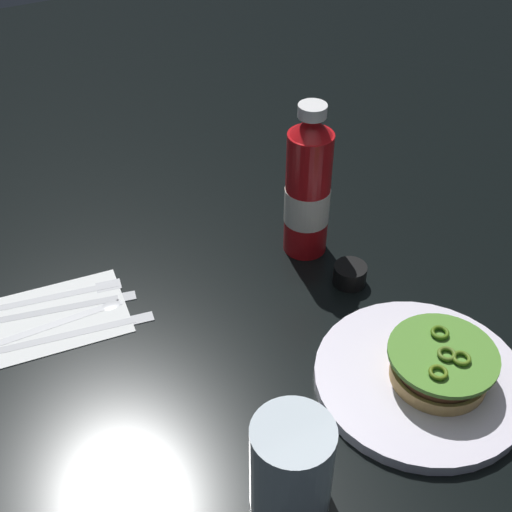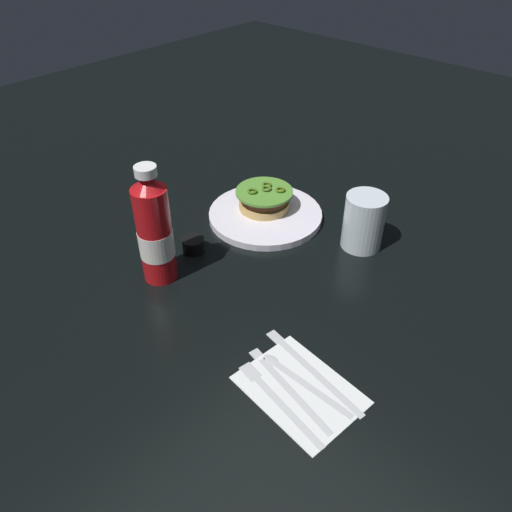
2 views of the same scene
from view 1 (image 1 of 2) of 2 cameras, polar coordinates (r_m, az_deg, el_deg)
ground_plane at (r=0.88m, az=2.08°, el=-10.63°), size 3.00×3.00×0.00m
dinner_plate at (r=0.89m, az=13.54°, el=-9.98°), size 0.27×0.27×0.02m
burger_sandwich at (r=0.87m, az=15.19°, el=-8.80°), size 0.13×0.13×0.05m
ketchup_bottle at (r=1.01m, az=4.36°, el=5.54°), size 0.07×0.07×0.25m
water_glass at (r=0.73m, az=2.98°, el=-17.20°), size 0.09×0.09×0.12m
condiment_cup at (r=1.01m, az=7.86°, el=-1.54°), size 0.05×0.05×0.03m
napkin at (r=0.99m, az=-16.21°, el=-4.84°), size 0.20×0.16×0.00m
butter_knife at (r=0.96m, az=-14.24°, el=-5.99°), size 0.22×0.05×0.00m
spoon_utensil at (r=0.98m, az=-14.52°, el=-4.71°), size 0.18×0.03×0.00m
steak_knife at (r=1.00m, az=-14.93°, el=-3.93°), size 0.20×0.06×0.00m
fork_utensil at (r=1.02m, az=-15.58°, el=-2.97°), size 0.19×0.05×0.00m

